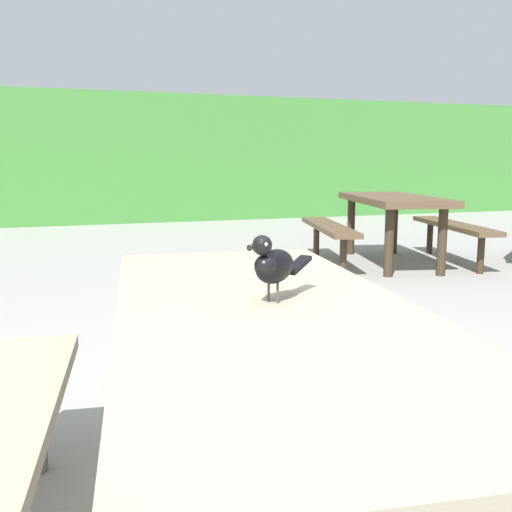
{
  "coord_description": "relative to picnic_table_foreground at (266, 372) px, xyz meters",
  "views": [
    {
      "loc": [
        -0.61,
        -1.15,
        1.11
      ],
      "look_at": [
        -0.08,
        0.4,
        0.84
      ],
      "focal_mm": 40.65,
      "sensor_mm": 36.0,
      "label": 1
    }
  ],
  "objects": [
    {
      "name": "picnic_table_mid_left",
      "position": [
        2.95,
        4.05,
        0.0
      ],
      "size": [
        2.03,
        2.05,
        0.74
      ],
      "color": "brown",
      "rests_on": "ground"
    },
    {
      "name": "hedge_wall",
      "position": [
        0.11,
        10.38,
        0.61
      ],
      "size": [
        28.0,
        2.34,
        2.33
      ],
      "primitive_type": "cube",
      "color": "#428438",
      "rests_on": "ground"
    },
    {
      "name": "picnic_table_foreground",
      "position": [
        0.0,
        0.0,
        0.0
      ],
      "size": [
        1.89,
        1.91,
        0.74
      ],
      "color": "gray",
      "rests_on": "ground"
    },
    {
      "name": "bird_grackle",
      "position": [
        0.02,
        0.02,
        0.29
      ],
      "size": [
        0.25,
        0.19,
        0.18
      ],
      "color": "black",
      "rests_on": "picnic_table_foreground"
    }
  ]
}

